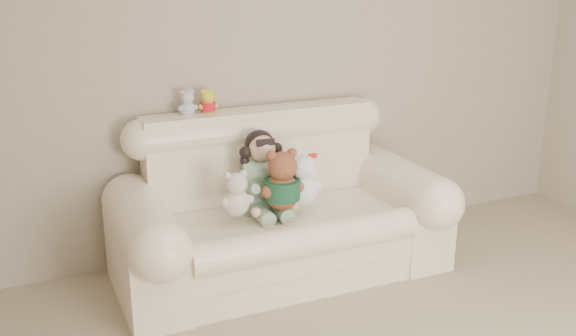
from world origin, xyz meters
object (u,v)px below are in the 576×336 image
(sofa, at_px, (282,199))
(cream_teddy, at_px, (236,189))
(white_cat, at_px, (303,174))
(seated_child, at_px, (262,171))
(brown_teddy, at_px, (282,174))

(sofa, height_order, cream_teddy, sofa)
(sofa, distance_m, white_cat, 0.23)
(white_cat, height_order, cream_teddy, white_cat)
(seated_child, bearing_deg, white_cat, -34.00)
(sofa, bearing_deg, white_cat, -46.22)
(brown_teddy, relative_size, white_cat, 1.13)
(seated_child, relative_size, brown_teddy, 1.20)
(white_cat, bearing_deg, cream_teddy, -159.02)
(white_cat, bearing_deg, brown_teddy, -152.85)
(sofa, bearing_deg, cream_teddy, -162.13)
(seated_child, height_order, cream_teddy, seated_child)
(seated_child, bearing_deg, brown_teddy, -67.53)
(sofa, relative_size, seated_child, 3.91)
(sofa, relative_size, white_cat, 5.31)
(sofa, distance_m, seated_child, 0.22)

